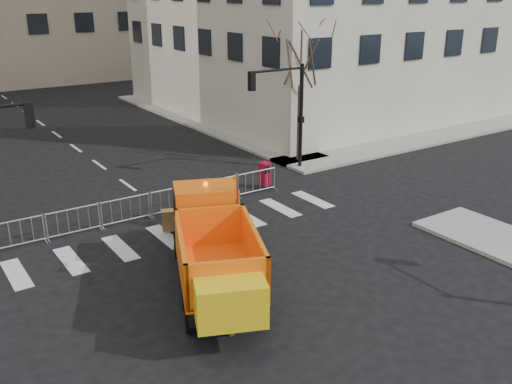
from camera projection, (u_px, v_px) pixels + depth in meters
ground at (273, 288)px, 17.94m from camera, size 120.00×120.00×0.00m
sidewalk_back at (159, 205)px, 24.56m from camera, size 64.00×5.00×0.15m
traffic_light_right at (301, 118)px, 28.91m from camera, size 0.18×0.18×5.40m
crowd_barriers at (150, 205)px, 23.30m from camera, size 12.60×0.60×1.10m
street_tree at (300, 93)px, 29.70m from camera, size 3.00×3.00×7.50m
plow_truck at (214, 246)px, 17.36m from camera, size 5.49×8.93×3.38m
cop_a at (183, 202)px, 22.82m from camera, size 0.71×0.70×1.66m
cop_b at (216, 220)px, 20.66m from camera, size 1.15×1.04×1.93m
cop_c at (196, 206)px, 21.91m from camera, size 1.05×1.28×2.04m
newspaper_box at (265, 174)px, 26.70m from camera, size 0.53×0.49×1.10m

